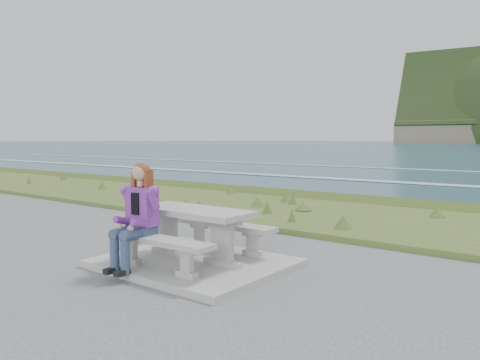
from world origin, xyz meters
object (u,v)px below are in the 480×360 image
at_px(seated_woman, 134,230).
at_px(bench_seaward, 225,229).
at_px(picnic_table, 194,220).
at_px(bench_landward, 158,245).

bearing_deg(seated_woman, bench_seaward, 74.33).
height_order(picnic_table, bench_seaward, picnic_table).
distance_m(bench_seaward, seated_woman, 1.58).
height_order(bench_seaward, seated_woman, seated_woman).
distance_m(picnic_table, seated_woman, 0.89).
xyz_separation_m(bench_landward, seated_woman, (-0.31, -0.14, 0.18)).
xyz_separation_m(bench_seaward, seated_woman, (-0.31, -1.54, 0.18)).
bearing_deg(bench_landward, seated_woman, -156.33).
distance_m(bench_landward, seated_woman, 0.38).
height_order(picnic_table, seated_woman, seated_woman).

